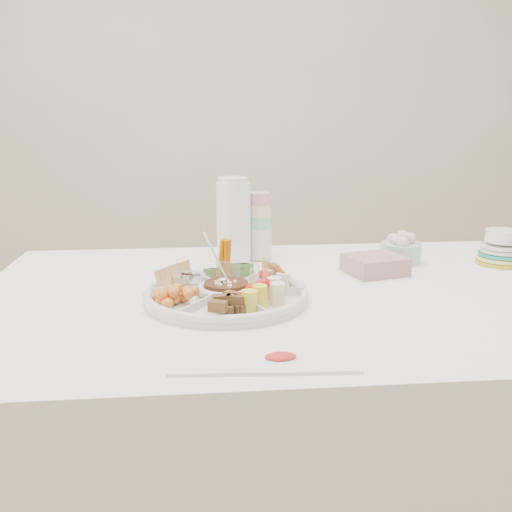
{
  "coord_description": "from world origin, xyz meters",
  "views": [
    {
      "loc": [
        -0.2,
        -1.33,
        1.19
      ],
      "look_at": [
        -0.07,
        0.04,
        0.84
      ],
      "focal_mm": 40.0,
      "sensor_mm": 36.0,
      "label": 1
    }
  ],
  "objects": [
    {
      "name": "cup_stack",
      "position": [
        -0.03,
        0.34,
        0.86
      ],
      "size": [
        0.09,
        0.09,
        0.21
      ],
      "primitive_type": "cylinder",
      "rotation": [
        0.0,
        0.0,
        0.23
      ],
      "color": "#B5C8A5",
      "rests_on": "dining_table"
    },
    {
      "name": "party_tray",
      "position": [
        -0.15,
        -0.06,
        0.78
      ],
      "size": [
        0.41,
        0.41,
        0.04
      ],
      "primitive_type": "cylinder",
      "rotation": [
        0.0,
        0.0,
        -0.09
      ],
      "color": "silver",
      "rests_on": "dining_table"
    },
    {
      "name": "pita_raisins",
      "position": [
        -0.25,
        0.02,
        0.8
      ],
      "size": [
        0.12,
        0.12,
        0.06
      ],
      "primitive_type": null,
      "rotation": [
        0.0,
        0.0,
        -0.09
      ],
      "color": "tan",
      "rests_on": "party_tray"
    },
    {
      "name": "placemat",
      "position": [
        -0.1,
        -0.4,
        0.76
      ],
      "size": [
        0.34,
        0.13,
        0.01
      ],
      "primitive_type": "cube",
      "rotation": [
        0.0,
        0.0,
        -0.06
      ],
      "color": "white",
      "rests_on": "dining_table"
    },
    {
      "name": "bean_dip",
      "position": [
        -0.15,
        -0.06,
        0.79
      ],
      "size": [
        0.11,
        0.11,
        0.04
      ],
      "primitive_type": "cylinder",
      "rotation": [
        0.0,
        0.0,
        -0.09
      ],
      "color": "#543214",
      "rests_on": "party_tray"
    },
    {
      "name": "tortillas",
      "position": [
        -0.03,
        -0.0,
        0.8
      ],
      "size": [
        0.11,
        0.11,
        0.06
      ],
      "primitive_type": null,
      "rotation": [
        0.0,
        0.0,
        -0.09
      ],
      "color": "tan",
      "rests_on": "party_tray"
    },
    {
      "name": "thermos",
      "position": [
        -0.11,
        0.3,
        0.89
      ],
      "size": [
        0.1,
        0.1,
        0.26
      ],
      "primitive_type": "cylinder",
      "rotation": [
        0.0,
        0.0,
        0.04
      ],
      "color": "white",
      "rests_on": "dining_table"
    },
    {
      "name": "carrot_cucumber",
      "position": [
        -0.13,
        0.07,
        0.82
      ],
      "size": [
        0.13,
        0.13,
        0.11
      ],
      "primitive_type": null,
      "rotation": [
        0.0,
        0.0,
        -0.09
      ],
      "color": "#CC6600",
      "rests_on": "party_tray"
    },
    {
      "name": "napkin_stack",
      "position": [
        0.27,
        0.14,
        0.78
      ],
      "size": [
        0.18,
        0.16,
        0.05
      ],
      "primitive_type": "cube",
      "rotation": [
        0.0,
        0.0,
        0.26
      ],
      "color": "#B2797D",
      "rests_on": "dining_table"
    },
    {
      "name": "flower_bowl",
      "position": [
        0.38,
        0.25,
        0.8
      ],
      "size": [
        0.15,
        0.15,
        0.09
      ],
      "primitive_type": "cylinder",
      "rotation": [
        0.0,
        0.0,
        -0.33
      ],
      "color": "#7AB091",
      "rests_on": "dining_table"
    },
    {
      "name": "banana_tomato",
      "position": [
        -0.04,
        -0.13,
        0.82
      ],
      "size": [
        0.12,
        0.12,
        0.09
      ],
      "primitive_type": null,
      "rotation": [
        0.0,
        0.0,
        -0.09
      ],
      "color": "#EDD15D",
      "rests_on": "party_tray"
    },
    {
      "name": "plate_stack",
      "position": [
        0.67,
        0.21,
        0.8
      ],
      "size": [
        0.16,
        0.16,
        0.09
      ],
      "primitive_type": "cylinder",
      "rotation": [
        0.0,
        0.0,
        0.16
      ],
      "color": "gold",
      "rests_on": "dining_table"
    },
    {
      "name": "cherries",
      "position": [
        -0.26,
        -0.11,
        0.79
      ],
      "size": [
        0.12,
        0.12,
        0.04
      ],
      "primitive_type": null,
      "rotation": [
        0.0,
        0.0,
        -0.09
      ],
      "color": "orange",
      "rests_on": "party_tray"
    },
    {
      "name": "dining_table",
      "position": [
        0.0,
        0.0,
        0.38
      ],
      "size": [
        1.52,
        1.02,
        0.76
      ],
      "primitive_type": "cube",
      "color": "white",
      "rests_on": "floor"
    },
    {
      "name": "wall_back",
      "position": [
        0.0,
        2.0,
        1.35
      ],
      "size": [
        4.0,
        0.02,
        2.7
      ],
      "primitive_type": "cube",
      "color": "beige",
      "rests_on": "ground"
    },
    {
      "name": "granola_chunks",
      "position": [
        -0.16,
        -0.19,
        0.79
      ],
      "size": [
        0.11,
        0.11,
        0.04
      ],
      "primitive_type": null,
      "rotation": [
        0.0,
        0.0,
        -0.09
      ],
      "color": "brown",
      "rests_on": "party_tray"
    }
  ]
}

